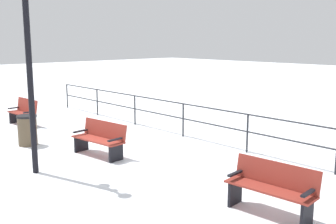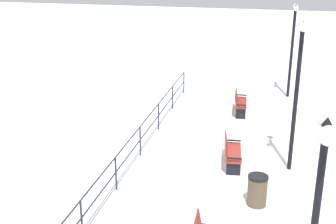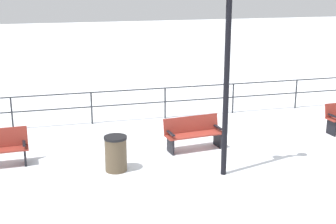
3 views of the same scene
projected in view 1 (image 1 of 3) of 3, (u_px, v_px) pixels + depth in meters
The scene contains 7 objects.
ground_plane at pixel (103, 155), 10.33m from camera, with size 80.00×80.00×0.00m, color white.
bench_nearest at pixel (24, 112), 13.86m from camera, with size 0.55×1.40×0.91m.
bench_second at pixel (100, 138), 10.21m from camera, with size 0.71×1.64×0.87m.
bench_third at pixel (271, 187), 6.74m from camera, with size 0.59×1.58×0.89m.
lamppost_middle at pixel (27, 33), 8.42m from camera, with size 0.27×0.98×4.62m.
waterfront_railing at pixel (183, 114), 12.16m from camera, with size 0.05×14.41×1.04m.
trash_bin at pixel (27, 130), 11.21m from camera, with size 0.55×0.55×0.86m.
Camera 1 is at (5.52, 8.47, 2.94)m, focal length 42.62 mm.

